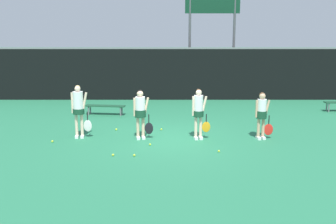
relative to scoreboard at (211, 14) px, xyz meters
The scene contains 17 objects.
ground_plane 10.56m from the scoreboard, 104.40° to the right, with size 140.00×140.00×0.00m, color #26724C.
fence_windscreen 4.27m from the scoreboard, 143.87° to the right, with size 60.00×0.08×2.74m.
scoreboard is the anchor object (origin of this frame).
bench_courtside 8.60m from the scoreboard, 133.15° to the right, with size 1.77×0.58×0.42m.
player_0 11.20m from the scoreboard, 120.83° to the right, with size 0.66×0.39×1.81m.
player_1 10.49m from the scoreboard, 109.87° to the right, with size 0.65×0.38×1.68m.
player_2 10.07m from the scoreboard, 98.60° to the right, with size 0.63×0.34×1.71m.
player_3 10.01m from the scoreboard, 85.67° to the right, with size 0.64×0.35×1.60m.
tennis_ball_0 12.40m from the scoreboard, 122.67° to the right, with size 0.07×0.07×0.07m, color #CCE033.
tennis_ball_1 11.44m from the scoreboard, 106.62° to the right, with size 0.07×0.07×0.07m, color #CCE033.
tennis_ball_2 10.27m from the scoreboard, 117.98° to the right, with size 0.07×0.07×0.07m, color #CCE033.
tennis_ball_3 9.00m from the scoreboard, 97.63° to the right, with size 0.07×0.07×0.07m, color #CCE033.
tennis_ball_4 12.53m from the scoreboard, 107.01° to the right, with size 0.07×0.07×0.07m, color #CCE033.
tennis_ball_5 11.71m from the scoreboard, 94.74° to the right, with size 0.06×0.06×0.06m, color #CCE033.
tennis_ball_6 9.66m from the scoreboard, 108.22° to the right, with size 0.07×0.07×0.07m, color #CCE033.
tennis_ball_7 10.36m from the scoreboard, 112.08° to the right, with size 0.07×0.07×0.07m, color #CCE033.
tennis_ball_8 12.70m from the scoreboard, 109.94° to the right, with size 0.07×0.07×0.07m, color #CCE033.
Camera 1 is at (-0.06, -12.94, 3.65)m, focal length 42.00 mm.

